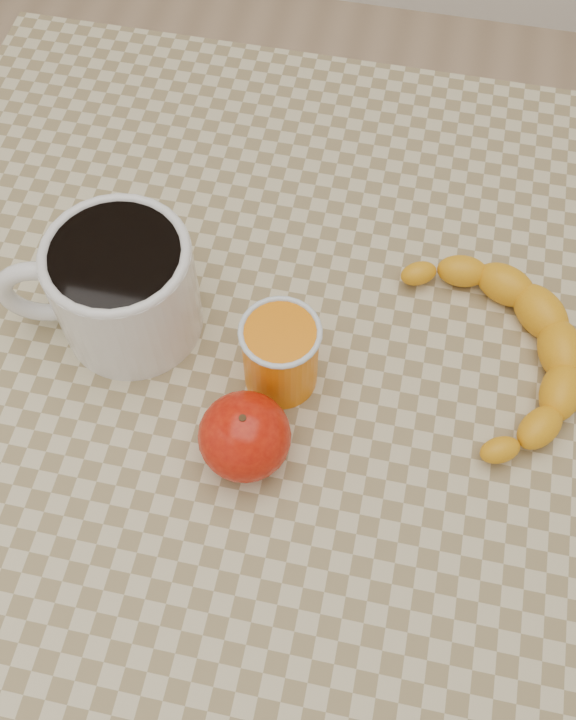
% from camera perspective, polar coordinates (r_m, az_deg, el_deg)
% --- Properties ---
extents(ground, '(3.00, 3.00, 0.00)m').
position_cam_1_polar(ground, '(1.40, 0.00, -15.57)').
color(ground, tan).
rests_on(ground, ground).
extents(table, '(0.80, 0.80, 0.75)m').
position_cam_1_polar(table, '(0.77, 0.00, -3.84)').
color(table, '#C4B58B').
rests_on(table, ground).
extents(coffee_mug, '(0.18, 0.15, 0.10)m').
position_cam_1_polar(coffee_mug, '(0.69, -11.88, 5.22)').
color(coffee_mug, silver).
rests_on(coffee_mug, table).
extents(orange_juice_glass, '(0.07, 0.07, 0.08)m').
position_cam_1_polar(orange_juice_glass, '(0.66, -0.54, 0.43)').
color(orange_juice_glass, orange).
rests_on(orange_juice_glass, table).
extents(apple, '(0.09, 0.09, 0.07)m').
position_cam_1_polar(apple, '(0.63, -3.10, -5.45)').
color(apple, '#9C0C05').
rests_on(apple, table).
extents(banana, '(0.31, 0.34, 0.04)m').
position_cam_1_polar(banana, '(0.71, 14.85, 0.76)').
color(banana, '#F0A415').
rests_on(banana, table).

